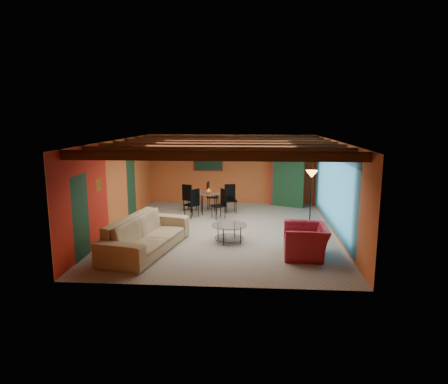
# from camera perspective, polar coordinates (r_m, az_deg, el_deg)

# --- Properties ---
(room) EXTENTS (6.52, 8.01, 2.71)m
(room) POSITION_cam_1_polar(r_m,az_deg,el_deg) (11.65, -0.03, 5.78)
(room) COLOR gray
(room) RESTS_ON ground
(sofa) EXTENTS (1.77, 3.20, 0.88)m
(sofa) POSITION_cam_1_polar(r_m,az_deg,el_deg) (10.29, -11.11, -6.01)
(sofa) COLOR #8E7C5C
(sofa) RESTS_ON ground
(armchair) EXTENTS (1.10, 1.24, 0.78)m
(armchair) POSITION_cam_1_polar(r_m,az_deg,el_deg) (9.97, 11.71, -6.90)
(armchair) COLOR maroon
(armchair) RESTS_ON ground
(coffee_table) EXTENTS (1.26, 1.26, 0.50)m
(coffee_table) POSITION_cam_1_polar(r_m,az_deg,el_deg) (10.88, 0.75, -5.94)
(coffee_table) COLOR white
(coffee_table) RESTS_ON ground
(dining_table) EXTENTS (2.33, 2.33, 1.02)m
(dining_table) POSITION_cam_1_polar(r_m,az_deg,el_deg) (13.95, -2.22, -1.08)
(dining_table) COLOR silver
(dining_table) RESTS_ON ground
(armoire) EXTENTS (1.31, 1.00, 2.07)m
(armoire) POSITION_cam_1_polar(r_m,az_deg,el_deg) (15.40, 9.13, 1.91)
(armoire) COLOR maroon
(armoire) RESTS_ON ground
(floor_lamp) EXTENTS (0.46, 0.46, 1.78)m
(floor_lamp) POSITION_cam_1_polar(r_m,az_deg,el_deg) (12.47, 12.38, -0.97)
(floor_lamp) COLOR black
(floor_lamp) RESTS_ON ground
(ceiling_fan) EXTENTS (1.50, 1.50, 0.44)m
(ceiling_fan) POSITION_cam_1_polar(r_m,az_deg,el_deg) (11.54, -0.07, 5.73)
(ceiling_fan) COLOR #472614
(ceiling_fan) RESTS_ON ceiling
(painting) EXTENTS (1.05, 0.03, 0.65)m
(painting) POSITION_cam_1_polar(r_m,az_deg,el_deg) (15.62, -2.32, 4.44)
(painting) COLOR black
(painting) RESTS_ON wall_back
(potted_plant) EXTENTS (0.56, 0.53, 0.49)m
(potted_plant) POSITION_cam_1_polar(r_m,az_deg,el_deg) (15.26, 9.27, 6.68)
(potted_plant) COLOR #26661E
(potted_plant) RESTS_ON armoire
(vase) EXTENTS (0.20, 0.20, 0.20)m
(vase) POSITION_cam_1_polar(r_m,az_deg,el_deg) (13.84, -2.23, 1.38)
(vase) COLOR orange
(vase) RESTS_ON dining_table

